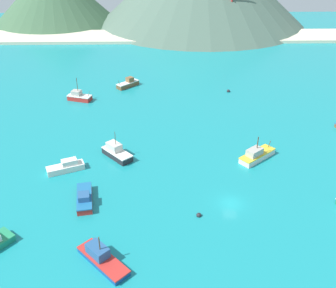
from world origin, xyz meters
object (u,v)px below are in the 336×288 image
object	(u,v)px
fishing_boat_5	(128,84)
buoy_1	(228,91)
buoy_0	(199,215)
fishing_boat_3	(101,257)
fishing_boat_2	(79,97)
fishing_boat_9	(84,198)
radio_tower	(231,6)
fishing_boat_7	(116,152)
fishing_boat_8	(66,167)
fishing_boat_6	(257,155)

from	to	relation	value
fishing_boat_5	buoy_1	bearing A→B (deg)	-9.11
buoy_0	fishing_boat_3	bearing A→B (deg)	-146.80
fishing_boat_2	fishing_boat_9	world-z (taller)	fishing_boat_2
fishing_boat_2	radio_tower	xyz separation A→B (m)	(52.95, 66.22, 12.61)
buoy_0	fishing_boat_7	bearing A→B (deg)	128.94
fishing_boat_5	buoy_0	distance (m)	62.98
fishing_boat_5	fishing_boat_7	bearing A→B (deg)	-89.52
fishing_boat_8	radio_tower	distance (m)	114.17
buoy_0	fishing_boat_9	bearing A→B (deg)	167.91
fishing_boat_8	radio_tower	world-z (taller)	radio_tower
fishing_boat_2	fishing_boat_8	size ratio (longest dim) A/B	0.93
fishing_boat_8	buoy_1	world-z (taller)	fishing_boat_8
fishing_boat_8	buoy_0	world-z (taller)	fishing_boat_8
fishing_boat_5	buoy_0	size ratio (longest dim) A/B	7.70
fishing_boat_2	fishing_boat_6	world-z (taller)	fishing_boat_2
fishing_boat_2	fishing_boat_7	world-z (taller)	fishing_boat_2
fishing_boat_5	buoy_0	bearing A→B (deg)	-75.00
fishing_boat_3	fishing_boat_8	world-z (taller)	fishing_boat_3
fishing_boat_8	buoy_1	size ratio (longest dim) A/B	7.55
fishing_boat_2	fishing_boat_9	bearing A→B (deg)	-78.80
fishing_boat_7	radio_tower	xyz separation A→B (m)	(39.48, 97.17, 12.50)
fishing_boat_6	fishing_boat_9	xyz separation A→B (m)	(-34.10, -13.88, -0.20)
fishing_boat_5	fishing_boat_3	bearing A→B (deg)	-89.24
fishing_boat_2	fishing_boat_8	distance (m)	36.25
fishing_boat_2	buoy_1	size ratio (longest dim) A/B	7.00
fishing_boat_3	fishing_boat_7	xyz separation A→B (m)	(-0.59, 29.80, 0.26)
fishing_boat_7	buoy_0	world-z (taller)	fishing_boat_7
fishing_boat_2	fishing_boat_5	world-z (taller)	fishing_boat_2
fishing_boat_6	radio_tower	bearing A→B (deg)	84.40
fishing_boat_7	buoy_0	distance (m)	25.40
fishing_boat_6	fishing_boat_8	world-z (taller)	fishing_boat_6
fishing_boat_7	fishing_boat_5	bearing A→B (deg)	90.48
fishing_boat_3	fishing_boat_5	distance (m)	70.89
fishing_boat_3	radio_tower	xyz separation A→B (m)	(38.89, 126.96, 12.75)
fishing_boat_2	buoy_1	bearing A→B (deg)	7.02
fishing_boat_9	fishing_boat_6	bearing A→B (deg)	22.14
buoy_0	fishing_boat_6	bearing A→B (deg)	52.76
fishing_boat_8	fishing_boat_5	bearing A→B (deg)	78.62
fishing_boat_9	buoy_0	bearing A→B (deg)	-12.09
fishing_boat_8	fishing_boat_9	size ratio (longest dim) A/B	0.92
fishing_boat_8	buoy_1	distance (m)	57.13
fishing_boat_6	fishing_boat_7	xyz separation A→B (m)	(-29.80, 1.53, 0.12)
fishing_boat_6	fishing_boat_7	size ratio (longest dim) A/B	1.15
fishing_boat_7	fishing_boat_8	world-z (taller)	fishing_boat_7
fishing_boat_6	fishing_boat_8	xyz separation A→B (m)	(-39.44, -3.57, -0.13)
fishing_boat_6	fishing_boat_5	bearing A→B (deg)	125.27
fishing_boat_8	buoy_1	bearing A→B (deg)	46.40
fishing_boat_2	fishing_boat_3	world-z (taller)	fishing_boat_2
radio_tower	fishing_boat_8	bearing A→B (deg)	-115.66
fishing_boat_9	buoy_1	world-z (taller)	fishing_boat_9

